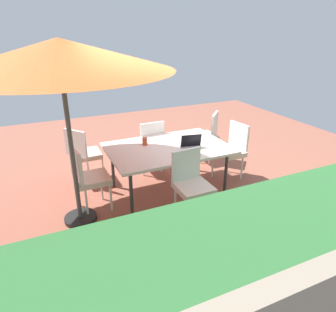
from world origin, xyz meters
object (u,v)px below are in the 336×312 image
object	(u,v)px
chair_southwest	(207,134)
patio_umbrella	(59,56)
chair_north	(191,182)
chair_west	(231,148)
chair_east	(88,176)
laptop	(190,143)
dining_table	(168,150)
cup	(145,141)
chair_southeast	(83,152)
chair_south	(150,143)

from	to	relation	value
chair_southwest	patio_umbrella	bearing A→B (deg)	-23.80
chair_north	chair_west	xyz separation A→B (m)	(-1.22, -0.81, 0.00)
chair_east	laptop	xyz separation A→B (m)	(-1.59, 0.05, 0.26)
dining_table	chair_north	size ratio (longest dim) A/B	1.89
cup	chair_southeast	bearing A→B (deg)	-36.13
chair_east	cup	xyz separation A→B (m)	(-0.97, -0.29, 0.27)
chair_north	laptop	size ratio (longest dim) A/B	2.71
chair_west	chair_east	world-z (taller)	same
patio_umbrella	chair_west	size ratio (longest dim) A/B	2.69
dining_table	chair_south	world-z (taller)	chair_south
dining_table	chair_southwest	distance (m)	1.47
dining_table	chair_east	size ratio (longest dim) A/B	1.89
chair_west	laptop	bearing A→B (deg)	-92.18
dining_table	laptop	distance (m)	0.35
chair_southwest	chair_southeast	distance (m)	2.37
chair_south	patio_umbrella	bearing A→B (deg)	34.33
chair_southeast	cup	size ratio (longest dim) A/B	8.33
chair_west	cup	distance (m)	1.53
chair_north	chair_east	world-z (taller)	same
chair_southwest	chair_east	bearing A→B (deg)	-26.36
chair_south	chair_southeast	size ratio (longest dim) A/B	1.00
chair_south	chair_southeast	world-z (taller)	same
cup	chair_east	bearing A→B (deg)	16.69
dining_table	chair_southwest	bearing A→B (deg)	-145.70
patio_umbrella	chair_southeast	size ratio (longest dim) A/B	2.69
patio_umbrella	laptop	xyz separation A→B (m)	(-1.79, -0.16, -1.38)
chair_north	chair_southwest	distance (m)	2.06
chair_southeast	cup	xyz separation A→B (m)	(-0.87, 0.63, 0.27)
laptop	chair_west	bearing A→B (deg)	-163.18
chair_east	chair_southeast	xyz separation A→B (m)	(-0.10, -0.93, 0.00)
laptop	cup	bearing A→B (deg)	-17.32
chair_southwest	laptop	xyz separation A→B (m)	(0.88, 0.92, 0.26)
chair_north	laptop	distance (m)	0.85
chair_southeast	cup	world-z (taller)	chair_southeast
chair_south	laptop	size ratio (longest dim) A/B	2.71
chair_west	chair_east	bearing A→B (deg)	-96.85
chair_north	chair_east	xyz separation A→B (m)	(1.24, -0.77, 0.00)
chair_southwest	chair_north	bearing A→B (deg)	7.25
dining_table	chair_southeast	xyz separation A→B (m)	(1.16, -0.87, -0.17)
cup	chair_north	bearing A→B (deg)	104.05
chair_south	cup	size ratio (longest dim) A/B	8.33
chair_north	chair_east	bearing A→B (deg)	144.21
dining_table	laptop	xyz separation A→B (m)	(-0.33, 0.10, 0.09)
chair_west	chair_southwest	bearing A→B (deg)	171.48
chair_south	laptop	bearing A→B (deg)	108.36
chair_east	cup	world-z (taller)	chair_east
chair_north	chair_east	distance (m)	1.46
chair_east	cup	distance (m)	1.05
dining_table	chair_east	xyz separation A→B (m)	(1.26, 0.05, -0.17)
laptop	patio_umbrella	bearing A→B (deg)	16.36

